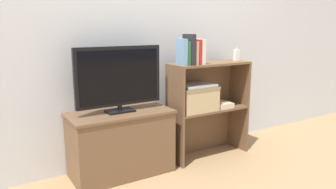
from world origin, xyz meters
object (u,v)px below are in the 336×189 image
at_px(book_tan, 193,53).
at_px(book_ivory, 199,52).
at_px(book_forest, 186,53).
at_px(magazine_stack, 219,104).
at_px(tv, 119,78).
at_px(book_charcoal, 189,50).
at_px(book_skyblue, 182,52).
at_px(tv_stand, 121,143).
at_px(storage_basket_left, 195,97).
at_px(baby_monitor, 237,55).
at_px(book_crimson, 196,52).
at_px(laptop, 196,85).

bearing_deg(book_tan, book_ivory, -0.00).
distance_m(book_forest, magazine_stack, 0.65).
xyz_separation_m(tv, book_charcoal, (0.60, -0.10, 0.20)).
relative_size(tv, book_skyblue, 3.23).
bearing_deg(book_charcoal, tv, 170.85).
xyz_separation_m(tv_stand, storage_basket_left, (0.70, -0.07, 0.32)).
bearing_deg(baby_monitor, tv_stand, 177.36).
xyz_separation_m(book_crimson, laptop, (0.03, 0.03, -0.30)).
bearing_deg(book_ivory, storage_basket_left, 107.11).
bearing_deg(book_skyblue, book_tan, 0.00).
bearing_deg(book_forest, book_ivory, 0.00).
distance_m(tv_stand, magazine_stack, 1.01).
xyz_separation_m(book_charcoal, laptop, (0.10, 0.03, -0.32)).
distance_m(tv, magazine_stack, 1.03).
bearing_deg(tv_stand, book_forest, -9.88).
distance_m(baby_monitor, laptop, 0.54).
bearing_deg(book_skyblue, magazine_stack, 4.28).
xyz_separation_m(book_tan, laptop, (0.06, 0.03, -0.29)).
bearing_deg(magazine_stack, book_skyblue, -175.72).
bearing_deg(book_tan, tv, 171.39).
bearing_deg(book_crimson, book_ivory, 0.00).
relative_size(tv_stand, laptop, 2.60).
height_order(book_forest, book_charcoal, book_charcoal).
xyz_separation_m(book_charcoal, book_tan, (0.04, 0.00, -0.03)).
distance_m(book_forest, baby_monitor, 0.62).
height_order(tv, storage_basket_left, tv).
xyz_separation_m(baby_monitor, storage_basket_left, (-0.49, -0.02, -0.36)).
height_order(book_tan, laptop, book_tan).
relative_size(book_charcoal, baby_monitor, 1.88).
bearing_deg(book_ivory, tv, 172.20).
distance_m(book_crimson, storage_basket_left, 0.41).
bearing_deg(magazine_stack, book_ivory, -172.91).
height_order(book_skyblue, magazine_stack, book_skyblue).
bearing_deg(magazine_stack, book_tan, -174.31).
bearing_deg(tv, baby_monitor, -2.57).
xyz_separation_m(book_skyblue, magazine_stack, (0.45, 0.03, -0.51)).
distance_m(book_charcoal, magazine_stack, 0.65).
height_order(tv_stand, tv, tv).
bearing_deg(laptop, book_skyblue, -170.43).
height_order(book_crimson, baby_monitor, book_crimson).
height_order(book_ivory, baby_monitor, book_ivory).
xyz_separation_m(book_crimson, storage_basket_left, (0.03, 0.03, -0.41)).
relative_size(tv_stand, book_skyblue, 3.76).
bearing_deg(book_forest, book_charcoal, 0.00).
height_order(book_charcoal, laptop, book_charcoal).
height_order(book_charcoal, magazine_stack, book_charcoal).
xyz_separation_m(tv_stand, book_ivory, (0.71, -0.10, 0.72)).
bearing_deg(book_charcoal, laptop, 16.51).
xyz_separation_m(tv_stand, book_skyblue, (0.53, -0.10, 0.73)).
bearing_deg(tv, book_forest, -9.72).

